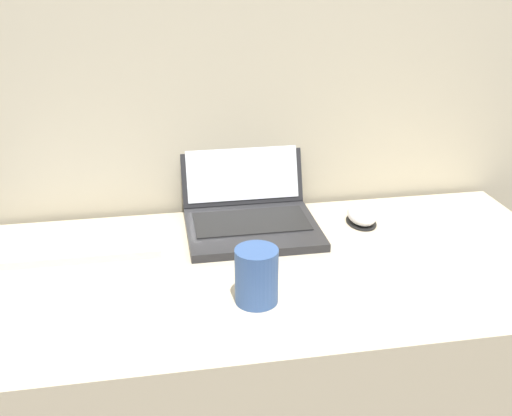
{
  "coord_description": "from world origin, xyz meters",
  "views": [
    {
      "loc": [
        -0.25,
        -0.8,
        1.35
      ],
      "look_at": [
        -0.03,
        0.44,
        0.8
      ],
      "focal_mm": 42.0,
      "sensor_mm": 36.0,
      "label": 1
    }
  ],
  "objects": [
    {
      "name": "desk",
      "position": [
        0.0,
        0.32,
        0.36
      ],
      "size": [
        1.33,
        0.65,
        0.71
      ],
      "color": "beige",
      "rests_on": "ground_plane"
    },
    {
      "name": "drink_cup",
      "position": [
        -0.07,
        0.19,
        0.77
      ],
      "size": [
        0.08,
        0.08,
        0.11
      ],
      "color": "#33518C",
      "rests_on": "desk"
    },
    {
      "name": "external_keyboard",
      "position": [
        -0.44,
        0.47,
        0.72
      ],
      "size": [
        0.38,
        0.15,
        0.02
      ],
      "color": "silver",
      "rests_on": "desk"
    },
    {
      "name": "computer_mouse",
      "position": [
        0.25,
        0.5,
        0.73
      ],
      "size": [
        0.07,
        0.1,
        0.04
      ],
      "color": "black",
      "rests_on": "desk"
    },
    {
      "name": "laptop",
      "position": [
        -0.03,
        0.55,
        0.77
      ],
      "size": [
        0.32,
        0.35,
        0.25
      ],
      "color": "#232326",
      "rests_on": "desk"
    }
  ]
}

